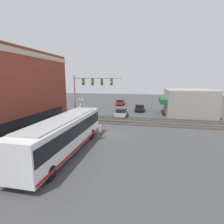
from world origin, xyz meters
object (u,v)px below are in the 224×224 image
object	(u,v)px
parked_car_red	(120,102)
pedestrian_at_crossing	(84,117)
crossing_signal	(81,108)
pedestrian_near_bus	(100,131)
city_bus	(65,133)
parked_car_silver	(122,113)
parked_car_black	(140,108)

from	to	relation	value
parked_car_red	pedestrian_at_crossing	world-z (taller)	pedestrian_at_crossing
crossing_signal	pedestrian_near_bus	bearing A→B (deg)	-142.50
city_bus	parked_car_red	size ratio (longest dim) A/B	2.65
parked_car_silver	parked_car_red	distance (m)	14.76
parked_car_black	pedestrian_at_crossing	size ratio (longest dim) A/B	2.58
parked_car_black	pedestrian_near_bus	distance (m)	18.94
parked_car_black	pedestrian_at_crossing	xyz separation A→B (m)	(-12.12, 7.60, 0.27)
city_bus	parked_car_black	size ratio (longest dim) A/B	2.56
city_bus	parked_car_silver	distance (m)	16.39
city_bus	parked_car_silver	world-z (taller)	city_bus
pedestrian_at_crossing	city_bus	bearing A→B (deg)	-168.20
crossing_signal	parked_car_black	world-z (taller)	crossing_signal
pedestrian_at_crossing	pedestrian_near_bus	bearing A→B (deg)	-146.51
parked_car_red	parked_car_black	bearing A→B (deg)	-146.00
parked_car_silver	pedestrian_at_crossing	xyz separation A→B (m)	(-5.60, 4.80, 0.26)
crossing_signal	city_bus	bearing A→B (deg)	-166.55
parked_car_black	parked_car_red	world-z (taller)	parked_car_black
pedestrian_near_bus	parked_car_silver	bearing A→B (deg)	-2.28
parked_car_red	pedestrian_at_crossing	bearing A→B (deg)	173.75
city_bus	parked_car_black	distance (m)	23.33
parked_car_red	pedestrian_near_bus	size ratio (longest dim) A/B	2.77
city_bus	pedestrian_at_crossing	xyz separation A→B (m)	(10.55, 2.20, -0.80)
parked_car_black	pedestrian_at_crossing	bearing A→B (deg)	147.90
crossing_signal	pedestrian_at_crossing	world-z (taller)	crossing_signal
crossing_signal	parked_car_silver	distance (m)	8.17
crossing_signal	parked_car_silver	xyz separation A→B (m)	(6.30, -4.95, -1.59)
pedestrian_at_crossing	parked_car_silver	bearing A→B (deg)	-40.63
city_bus	crossing_signal	size ratio (longest dim) A/B	3.24
parked_car_silver	parked_car_red	xyz separation A→B (m)	(14.53, 2.60, -0.04)
parked_car_red	pedestrian_near_bus	xyz separation A→B (m)	(-26.66, -2.12, 0.19)
pedestrian_at_crossing	parked_car_red	bearing A→B (deg)	-6.25
parked_car_silver	pedestrian_at_crossing	size ratio (longest dim) A/B	2.25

